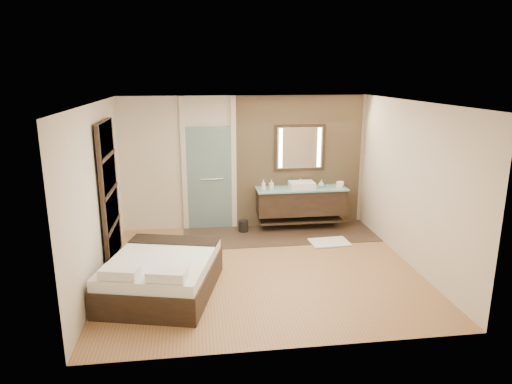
{
  "coord_description": "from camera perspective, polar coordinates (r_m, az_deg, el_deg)",
  "views": [
    {
      "loc": [
        -1.0,
        -6.86,
        3.13
      ],
      "look_at": [
        -0.01,
        0.6,
        1.16
      ],
      "focal_mm": 32.0,
      "sensor_mm": 36.0,
      "label": 1
    }
  ],
  "objects": [
    {
      "name": "frosted_door",
      "position": [
        9.28,
        -5.86,
        2.24
      ],
      "size": [
        1.1,
        0.12,
        2.7
      ],
      "color": "#9FCAC6",
      "rests_on": "floor"
    },
    {
      "name": "tissue_box",
      "position": [
        9.49,
        10.39,
        0.93
      ],
      "size": [
        0.15,
        0.15,
        0.1
      ],
      "primitive_type": "cube",
      "rotation": [
        0.0,
        0.0,
        -0.28
      ],
      "color": "white",
      "rests_on": "vanity"
    },
    {
      "name": "soap_bottle_c",
      "position": [
        9.39,
        8.16,
        1.03
      ],
      "size": [
        0.14,
        0.14,
        0.15
      ],
      "primitive_type": "imported",
      "rotation": [
        0.0,
        0.0,
        -0.22
      ],
      "color": "#A6D1CA",
      "rests_on": "vanity"
    },
    {
      "name": "tile_strip",
      "position": [
        9.16,
        2.96,
        -5.29
      ],
      "size": [
        3.8,
        1.3,
        0.01
      ],
      "primitive_type": "cube",
      "color": "#3B2920",
      "rests_on": "floor"
    },
    {
      "name": "stone_wall",
      "position": [
        9.48,
        5.37,
        3.79
      ],
      "size": [
        2.6,
        0.08,
        2.7
      ],
      "primitive_type": "cube",
      "color": "#A0815B",
      "rests_on": "floor"
    },
    {
      "name": "bed",
      "position": [
        6.88,
        -11.66,
        -10.07
      ],
      "size": [
        1.84,
        2.1,
        0.69
      ],
      "rotation": [
        0.0,
        0.0,
        -0.25
      ],
      "color": "black",
      "rests_on": "floor"
    },
    {
      "name": "soap_bottle_b",
      "position": [
        9.17,
        1.93,
        0.96
      ],
      "size": [
        0.09,
        0.09,
        0.19
      ],
      "primitive_type": "imported",
      "rotation": [
        0.0,
        0.0,
        0.03
      ],
      "color": "#B2B2B2",
      "rests_on": "vanity"
    },
    {
      "name": "waste_bin",
      "position": [
        9.26,
        -1.59,
        -4.29
      ],
      "size": [
        0.21,
        0.21,
        0.24
      ],
      "primitive_type": "cylinder",
      "rotation": [
        0.0,
        0.0,
        0.07
      ],
      "color": "black",
      "rests_on": "floor"
    },
    {
      "name": "vanity",
      "position": [
        9.38,
        5.66,
        -1.17
      ],
      "size": [
        1.85,
        0.55,
        0.88
      ],
      "color": "black",
      "rests_on": "stone_wall"
    },
    {
      "name": "floor",
      "position": [
        7.61,
        0.67,
        -9.63
      ],
      "size": [
        5.0,
        5.0,
        0.0
      ],
      "primitive_type": "plane",
      "color": "#95613E",
      "rests_on": "ground"
    },
    {
      "name": "cup",
      "position": [
        9.51,
        10.53,
        0.98
      ],
      "size": [
        0.16,
        0.16,
        0.11
      ],
      "primitive_type": "imported",
      "rotation": [
        0.0,
        0.0,
        0.15
      ],
      "color": "white",
      "rests_on": "vanity"
    },
    {
      "name": "mirror_unit",
      "position": [
        9.38,
        5.49,
        5.52
      ],
      "size": [
        1.06,
        0.04,
        0.96
      ],
      "color": "black",
      "rests_on": "stone_wall"
    },
    {
      "name": "shoji_partition",
      "position": [
        7.83,
        -17.81,
        -0.24
      ],
      "size": [
        0.06,
        1.2,
        2.4
      ],
      "color": "black",
      "rests_on": "floor"
    },
    {
      "name": "soap_bottle_a",
      "position": [
        9.04,
        0.94,
        0.87
      ],
      "size": [
        0.1,
        0.1,
        0.22
      ],
      "primitive_type": "imported",
      "rotation": [
        0.0,
        0.0,
        -0.3
      ],
      "color": "white",
      "rests_on": "vanity"
    },
    {
      "name": "bath_mat",
      "position": [
        8.81,
        9.17,
        -6.21
      ],
      "size": [
        0.75,
        0.54,
        0.02
      ],
      "primitive_type": "cube",
      "rotation": [
        0.0,
        0.0,
        0.06
      ],
      "color": "white",
      "rests_on": "floor"
    }
  ]
}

